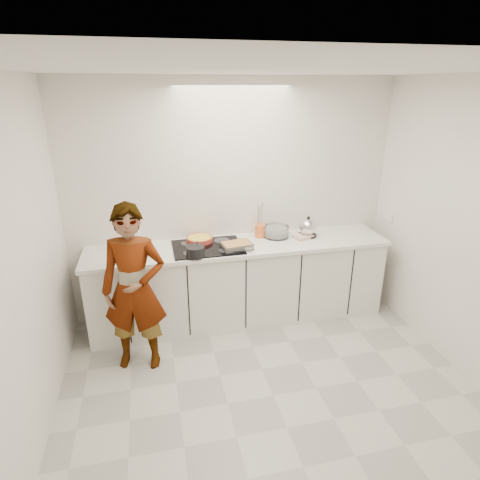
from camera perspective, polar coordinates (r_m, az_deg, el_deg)
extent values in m
cube|color=beige|center=(3.72, 4.72, -21.20)|extent=(3.60, 3.20, 0.00)
cube|color=white|center=(2.75, 6.47, 23.09)|extent=(3.60, 3.20, 0.00)
cube|color=white|center=(4.46, -0.97, 5.55)|extent=(3.60, 0.00, 2.60)
cube|color=white|center=(1.80, 22.86, -22.74)|extent=(3.60, 0.00, 2.60)
cube|color=white|center=(3.00, -29.39, -5.34)|extent=(0.00, 3.20, 2.60)
cube|color=white|center=(4.97, 20.37, 3.08)|extent=(0.02, 0.15, 0.09)
cube|color=silver|center=(4.49, -0.04, -6.25)|extent=(3.20, 0.58, 0.87)
cube|color=white|center=(4.30, -0.04, -0.85)|extent=(3.24, 0.64, 0.04)
cube|color=black|center=(4.21, -4.63, -1.01)|extent=(0.72, 0.54, 0.01)
cylinder|color=#B6382B|center=(4.35, -5.79, 0.12)|extent=(0.34, 0.34, 0.05)
cylinder|color=yellow|center=(4.34, -5.79, 0.34)|extent=(0.30, 0.30, 0.01)
cylinder|color=black|center=(3.96, -6.37, -1.62)|extent=(0.20, 0.20, 0.10)
cylinder|color=silver|center=(3.97, -6.15, -0.88)|extent=(0.02, 0.07, 0.16)
cube|color=silver|center=(4.13, -0.52, -0.83)|extent=(0.34, 0.27, 0.06)
cube|color=tan|center=(4.13, -0.52, -0.56)|extent=(0.31, 0.24, 0.02)
cylinder|color=silver|center=(4.49, 5.20, 1.21)|extent=(0.36, 0.36, 0.13)
cylinder|color=white|center=(4.50, 5.19, 0.97)|extent=(0.31, 0.31, 0.06)
cube|color=white|center=(4.51, 8.97, 0.46)|extent=(0.24, 0.20, 0.03)
cylinder|color=black|center=(4.58, 9.55, 0.68)|extent=(0.23, 0.23, 0.02)
sphere|color=silver|center=(4.55, 9.62, 1.84)|extent=(0.22, 0.22, 0.20)
sphere|color=black|center=(4.51, 9.71, 3.14)|extent=(0.04, 0.04, 0.03)
cylinder|color=orange|center=(4.48, 2.86, 1.32)|extent=(0.15, 0.15, 0.15)
imported|color=silver|center=(3.74, -14.80, -6.78)|extent=(0.64, 0.48, 1.58)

